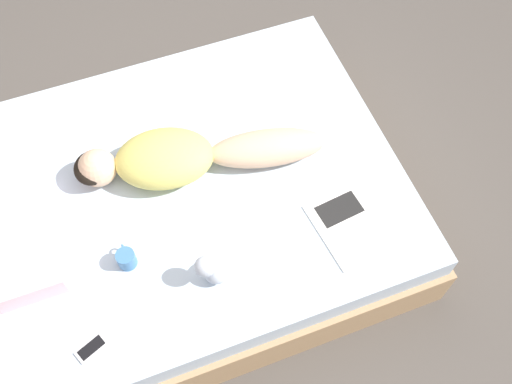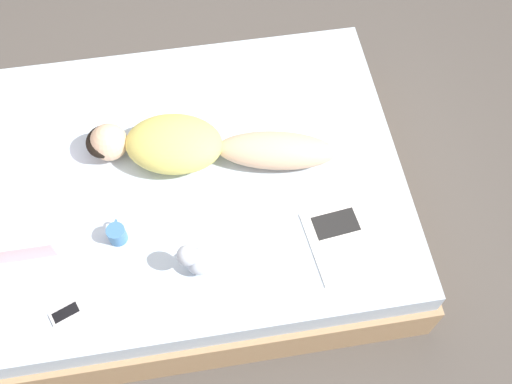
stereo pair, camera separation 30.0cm
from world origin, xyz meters
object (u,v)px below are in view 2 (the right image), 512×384
person (194,146)px  coffee_mug (117,234)px  open_magazine (342,241)px  cell_phone (66,313)px

person → coffee_mug: person is taller
person → open_magazine: size_ratio=2.98×
coffee_mug → open_magazine: bearing=-100.1°
open_magazine → cell_phone: bearing=89.8°
person → open_magazine: (-0.61, -0.65, -0.09)m
cell_phone → person: bearing=-63.8°
cell_phone → open_magazine: bearing=-105.7°
open_magazine → person: bearing=40.2°
coffee_mug → cell_phone: coffee_mug is taller
open_magazine → coffee_mug: 1.10m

